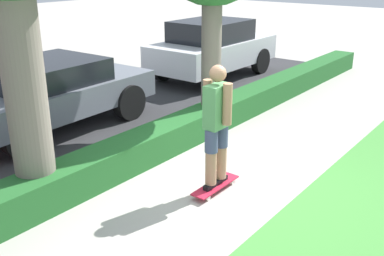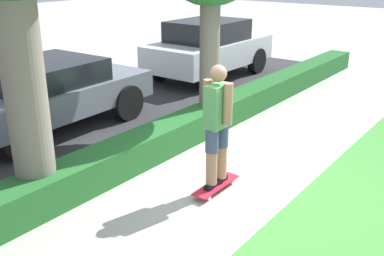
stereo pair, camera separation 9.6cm
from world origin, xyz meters
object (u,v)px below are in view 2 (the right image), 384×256
skateboard (216,185)px  parked_car_rear (209,48)px  skater_person (217,123)px  parked_car_middle (47,92)px

skateboard → parked_car_rear: bearing=36.0°
skater_person → parked_car_middle: bearing=87.4°
skater_person → skateboard: bearing=173.9°
skater_person → parked_car_rear: (5.67, 4.12, -0.19)m
parked_car_middle → parked_car_rear: bearing=-3.1°
skateboard → skater_person: 0.98m
skater_person → parked_car_rear: size_ratio=0.44×
skater_person → parked_car_rear: skater_person is taller
skater_person → parked_car_middle: 4.23m
parked_car_middle → parked_car_rear: 5.47m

